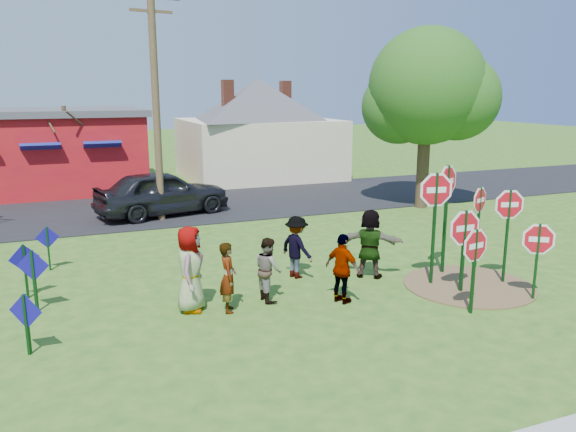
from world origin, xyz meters
The scene contains 26 objects.
ground centered at (0.00, 0.00, 0.00)m, with size 120.00×120.00×0.00m, color #2E5919.
road centered at (0.00, 11.50, 0.02)m, with size 120.00×7.50×0.04m, color black.
dirt_patch centered at (4.50, -1.00, 0.01)m, with size 3.20×3.20×0.03m, color brown.
red_building centered at (-5.50, 17.99, 1.97)m, with size 9.40×7.69×3.90m.
cream_house centered at (5.50, 18.00, 2.92)m, with size 9.40×9.40×6.50m.
stop_sign_a centered at (3.38, -2.44, 1.38)m, with size 0.97×0.19×2.03m.
stop_sign_b centered at (4.52, 0.09, 2.21)m, with size 1.07×0.49×3.05m.
stop_sign_c centered at (5.47, -1.13, 1.77)m, with size 0.96×0.32×2.53m.
stop_sign_d centered at (5.71, 0.21, 1.69)m, with size 0.88×0.41×2.35m.
stop_sign_e centered at (4.04, -1.27, 1.45)m, with size 1.17×0.08×2.18m.
stop_sign_f centered at (5.27, -2.32, 1.35)m, with size 0.84×0.55×1.95m.
stop_sign_g centered at (3.71, -0.53, 2.09)m, with size 1.13×0.23×2.98m.
blue_diamond_a centered at (-5.50, -1.00, 0.73)m, with size 0.57×0.40×1.19m.
blue_diamond_b centered at (-5.44, 1.20, 0.88)m, with size 0.67×0.29×1.42m.
blue_diamond_c centered at (-5.67, 2.18, 0.81)m, with size 0.67×0.19×1.31m.
blue_diamond_d centered at (-5.21, 4.24, 0.76)m, with size 0.61×0.06×1.22m.
person_a centered at (-2.26, 0.00, 0.96)m, with size 0.94×0.61×1.92m, color #364180.
person_b centered at (-1.51, -0.35, 0.79)m, with size 0.57×0.38×1.57m, color #276E67.
person_c centered at (-0.46, -0.03, 0.75)m, with size 0.73×0.57×1.49m, color #9A6143.
person_d centered at (0.77, 1.22, 0.81)m, with size 1.05×0.60×1.63m, color #2E2D32.
person_e centered at (1.05, -0.83, 0.81)m, with size 0.95×0.40×1.63m, color #502D5D.
person_f centered at (2.54, 0.53, 0.91)m, with size 1.68×0.54×1.82m, color #184922.
suv centered at (-1.19, 9.97, 0.91)m, with size 2.06×5.11×1.74m, color #2A292E.
utility_pole centered at (-1.40, 9.17, 4.47)m, with size 2.07×0.42×8.49m.
leafy_tree centered at (9.19, 7.58, 4.67)m, with size 5.11×4.66×7.26m.
bare_tree_east centered at (-4.46, 14.65, 2.67)m, with size 1.80×1.80×4.12m.
Camera 1 is at (-4.63, -11.65, 4.77)m, focal length 35.00 mm.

